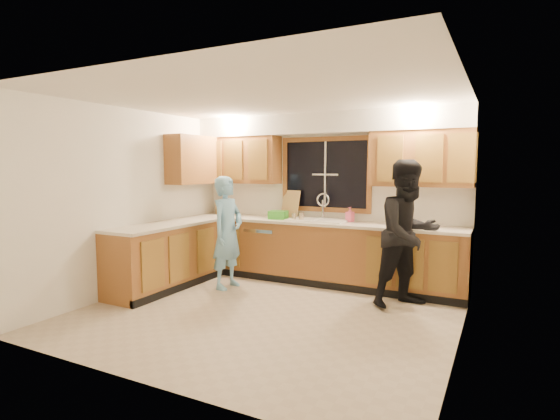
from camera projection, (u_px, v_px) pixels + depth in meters
The scene contains 26 objects.
floor at pixel (265, 313), 5.12m from camera, with size 4.20×4.20×0.00m, color #BDAC92.
ceiling at pixel (265, 96), 4.87m from camera, with size 4.20×4.20×0.00m, color white.
wall_back at pixel (325, 197), 6.68m from camera, with size 4.20×4.20×0.00m, color white.
wall_left at pixel (131, 201), 5.95m from camera, with size 3.80×3.80×0.00m, color white.
wall_right at pixel (463, 217), 4.04m from camera, with size 3.80×3.80×0.00m, color white.
base_cabinets_back at pixel (318, 253), 6.49m from camera, with size 4.20×0.60×0.88m, color #9A5F2C.
base_cabinets_left at pixel (167, 257), 6.20m from camera, with size 0.60×1.90×0.88m, color #9A5F2C.
countertop_back at pixel (317, 222), 6.43m from camera, with size 4.20×0.63×0.04m, color beige.
countertop_left at pixel (167, 225), 6.15m from camera, with size 0.63×1.90×0.04m, color beige.
upper_cabinets_left at pixel (241, 160), 7.12m from camera, with size 1.35×0.33×0.75m, color #9A5F2C.
upper_cabinets_right at pixel (421, 159), 5.83m from camera, with size 1.35×0.33×0.75m, color #9A5F2C.
upper_cabinets_return at pixel (192, 160), 6.81m from camera, with size 0.33×0.90×0.75m, color #9A5F2C.
soffit at pixel (322, 124), 6.42m from camera, with size 4.20×0.35×0.30m, color silver.
window_frame at pixel (325, 175), 6.63m from camera, with size 1.44×0.03×1.14m.
sink at pixel (318, 225), 6.45m from camera, with size 0.86×0.52×0.57m.
dishwasher at pixel (267, 250), 6.87m from camera, with size 0.60×0.56×0.82m, color silver.
stove at pixel (137, 264), 5.70m from camera, with size 0.58×0.75×0.90m, color silver.
man at pixel (227, 232), 6.16m from camera, with size 0.58×0.38×1.59m, color #76B8E0.
woman at pixel (409, 234), 5.31m from camera, with size 0.88×0.68×1.80m, color black.
knife_block at pixel (220, 208), 7.39m from camera, with size 0.11×0.10×0.21m, color olive.
cutting_board at pixel (291, 204), 6.87m from camera, with size 0.32×0.02×0.43m, color #D9B26F.
dish_crate at pixel (278, 215), 6.69m from camera, with size 0.27×0.25×0.12m, color #339225.
soap_bottle at pixel (350, 214), 6.34m from camera, with size 0.10×0.10×0.21m, color #FF618B.
bowl at pixel (401, 224), 5.94m from camera, with size 0.20×0.20×0.05m, color silver.
can_left at pixel (301, 217), 6.41m from camera, with size 0.07×0.07×0.13m, color beige.
can_right at pixel (294, 217), 6.44m from camera, with size 0.06×0.06×0.12m, color beige.
Camera 1 is at (2.43, -4.34, 1.71)m, focal length 28.00 mm.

